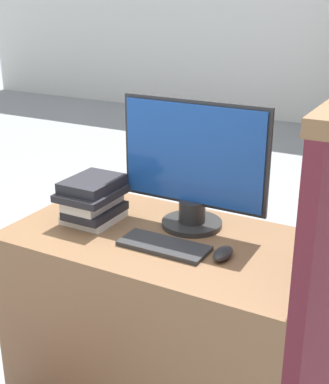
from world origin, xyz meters
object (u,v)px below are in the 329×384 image
Objects in this scene: keyboard at (164,246)px; mouse at (223,253)px; book_stack at (93,200)px; monitor at (193,167)px.

keyboard is 0.21m from mouse.
book_stack is (-0.57, 0.05, 0.07)m from mouse.
mouse is (0.21, -0.19, -0.22)m from monitor.
monitor is 0.36m from mouse.
mouse is 0.57m from book_stack.
monitor is 0.32m from keyboard.
book_stack is (-0.36, 0.08, 0.08)m from keyboard.
monitor is at bearing 137.74° from mouse.
keyboard is 0.37m from book_stack.
book_stack reaches higher than mouse.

